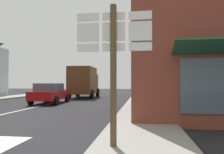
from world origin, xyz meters
name	(u,v)px	position (x,y,z in m)	size (l,w,h in m)	color
ground_plane	(54,103)	(0.00, 10.00, 0.00)	(80.00, 80.00, 0.00)	#232326
sidewalk_right	(143,106)	(6.59, 8.00, 0.07)	(2.28, 44.00, 0.14)	gray
lane_centre_stripe	(25,109)	(0.00, 6.00, 0.01)	(0.16, 12.00, 0.01)	silver
sedan_far	(50,93)	(-0.13, 9.68, 0.76)	(2.19, 4.31, 1.47)	maroon
delivery_truck	(84,81)	(0.71, 15.89, 1.65)	(2.66, 5.09, 3.05)	#4C2D14
route_sign_post	(113,60)	(5.95, -0.86, 2.00)	(1.66, 0.14, 3.20)	brown
traffic_light_far_right	(135,74)	(5.75, 17.69, 2.46)	(0.30, 0.49, 3.32)	#47474C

